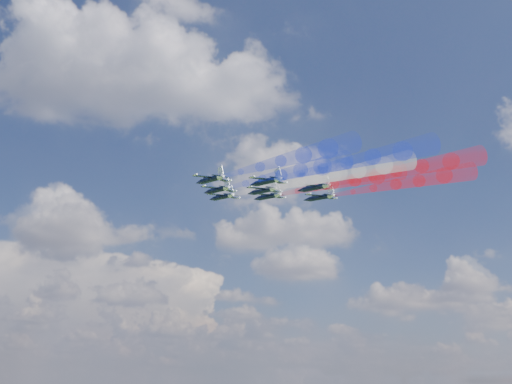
{
  "coord_description": "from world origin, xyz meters",
  "views": [
    {
      "loc": [
        -16.19,
        -176.14,
        94.04
      ],
      "look_at": [
        -0.58,
        -19.42,
        143.6
      ],
      "focal_mm": 42.26,
      "sensor_mm": 36.0,
      "label": 1
    }
  ],
  "objects": [
    {
      "name": "trail_inner_right",
      "position": [
        18.2,
        -32.92,
        142.19
      ],
      "size": [
        26.38,
        39.38,
        9.62
      ],
      "primitive_type": null,
      "rotation": [
        0.12,
        -0.05,
        0.55
      ],
      "color": "red"
    },
    {
      "name": "jet_center_third",
      "position": [
        0.82,
        -23.75,
        142.65
      ],
      "size": [
        16.02,
        17.15,
        5.56
      ],
      "primitive_type": null,
      "rotation": [
        0.12,
        -0.05,
        0.55
      ],
      "color": "black"
    },
    {
      "name": "trail_lead",
      "position": [
        4.97,
        -30.12,
        142.53
      ],
      "size": [
        26.38,
        39.38,
        9.62
      ],
      "primitive_type": null,
      "rotation": [
        0.12,
        -0.05,
        0.55
      ],
      "color": "white"
    },
    {
      "name": "jet_outer_left",
      "position": [
        -13.4,
        -33.44,
        142.1
      ],
      "size": [
        16.02,
        17.15,
        5.56
      ],
      "primitive_type": null,
      "rotation": [
        0.12,
        -0.05,
        0.55
      ],
      "color": "black"
    },
    {
      "name": "jet_outer_right",
      "position": [
        17.99,
        -15.28,
        143.84
      ],
      "size": [
        16.02,
        17.15,
        5.56
      ],
      "primitive_type": null,
      "rotation": [
        0.12,
        -0.05,
        0.55
      ],
      "color": "black"
    },
    {
      "name": "jet_inner_left",
      "position": [
        -11.18,
        -18.99,
        144.0
      ],
      "size": [
        16.02,
        17.15,
        5.56
      ],
      "primitive_type": null,
      "rotation": [
        0.12,
        -0.05,
        0.55
      ],
      "color": "black"
    },
    {
      "name": "trail_rear_right",
      "position": [
        28.33,
        -50.96,
        139.46
      ],
      "size": [
        26.38,
        39.38,
        9.62
      ],
      "primitive_type": null,
      "rotation": [
        0.12,
        -0.05,
        0.55
      ],
      "color": "red"
    },
    {
      "name": "trail_outer_right",
      "position": [
        32.3,
        -38.5,
        140.65
      ],
      "size": [
        26.38,
        39.38,
        9.62
      ],
      "primitive_type": null,
      "rotation": [
        0.12,
        -0.05,
        0.55
      ],
      "color": "red"
    },
    {
      "name": "jet_lead",
      "position": [
        -9.34,
        -6.9,
        145.72
      ],
      "size": [
        16.02,
        17.15,
        5.56
      ],
      "primitive_type": null,
      "rotation": [
        0.12,
        -0.05,
        0.55
      ],
      "color": "black"
    },
    {
      "name": "trail_outer_left",
      "position": [
        0.91,
        -56.66,
        138.91
      ],
      "size": [
        26.38,
        39.38,
        9.62
      ],
      "primitive_type": null,
      "rotation": [
        0.12,
        -0.05,
        0.55
      ],
      "color": "#1B31E5"
    },
    {
      "name": "trail_rear_left",
      "position": [
        14.49,
        -60.63,
        137.51
      ],
      "size": [
        26.38,
        39.38,
        9.62
      ],
      "primitive_type": null,
      "rotation": [
        0.12,
        -0.05,
        0.55
      ],
      "color": "#1B31E5"
    },
    {
      "name": "jet_rear_right",
      "position": [
        14.01,
        -27.75,
        142.65
      ],
      "size": [
        16.02,
        17.15,
        5.56
      ],
      "primitive_type": null,
      "rotation": [
        0.12,
        -0.05,
        0.55
      ],
      "color": "black"
    },
    {
      "name": "jet_inner_right",
      "position": [
        3.88,
        -9.7,
        145.38
      ],
      "size": [
        16.02,
        17.15,
        5.56
      ],
      "primitive_type": null,
      "rotation": [
        0.12,
        -0.05,
        0.55
      ],
      "color": "black"
    },
    {
      "name": "jet_rear_left",
      "position": [
        0.18,
        -37.42,
        140.7
      ],
      "size": [
        16.02,
        17.15,
        5.56
      ],
      "primitive_type": null,
      "rotation": [
        0.12,
        -0.05,
        0.55
      ],
      "color": "black"
    },
    {
      "name": "trail_inner_left",
      "position": [
        3.13,
        -42.21,
        140.81
      ],
      "size": [
        26.38,
        39.38,
        9.62
      ],
      "primitive_type": null,
      "rotation": [
        0.12,
        -0.05,
        0.55
      ],
      "color": "#1B31E5"
    },
    {
      "name": "trail_center_third",
      "position": [
        15.13,
        -46.96,
        139.46
      ],
      "size": [
        26.38,
        39.38,
        9.62
      ],
      "primitive_type": null,
      "rotation": [
        0.12,
        -0.05,
        0.55
      ],
      "color": "white"
    }
  ]
}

